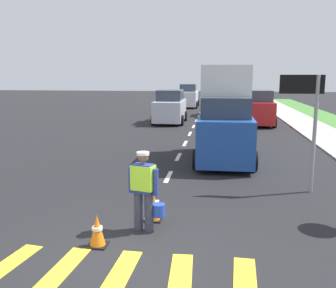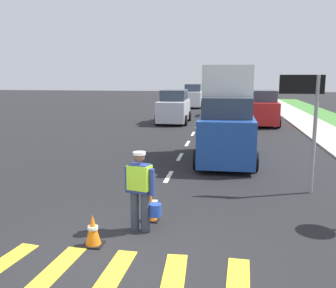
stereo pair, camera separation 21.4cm
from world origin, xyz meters
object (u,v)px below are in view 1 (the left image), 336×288
at_px(traffic_cone_far, 153,207).
at_px(car_outgoing_far, 220,103).
at_px(road_worker, 145,187).
at_px(car_parked_far, 259,109).
at_px(delivery_truck, 225,118).
at_px(car_oncoming_second, 170,108).
at_px(car_oncoming_third, 188,97).
at_px(traffic_cone_near, 97,231).
at_px(lane_direction_sign, 307,105).

bearing_deg(traffic_cone_far, car_outgoing_far, 86.33).
bearing_deg(road_worker, car_parked_far, 77.04).
bearing_deg(delivery_truck, car_oncoming_second, 107.69).
relative_size(delivery_truck, car_parked_far, 1.16).
height_order(car_oncoming_second, car_parked_far, car_parked_far).
bearing_deg(car_oncoming_third, traffic_cone_near, -88.54).
height_order(delivery_truck, car_parked_far, delivery_truck).
relative_size(traffic_cone_near, car_parked_far, 0.16).
xyz_separation_m(traffic_cone_near, traffic_cone_far, (0.83, 1.41, 0.01)).
height_order(traffic_cone_near, car_oncoming_third, car_oncoming_third).
xyz_separation_m(delivery_truck, car_oncoming_second, (-3.48, 10.91, -0.59)).
distance_m(road_worker, delivery_truck, 7.26).
xyz_separation_m(traffic_cone_far, car_parked_far, (3.97, 17.01, 0.72)).
relative_size(lane_direction_sign, traffic_cone_near, 5.20).
bearing_deg(car_oncoming_second, car_parked_far, -3.32).
bearing_deg(traffic_cone_near, road_worker, 48.14).
distance_m(traffic_cone_near, car_parked_far, 19.06).
bearing_deg(car_parked_far, road_worker, -102.96).
distance_m(traffic_cone_near, car_outgoing_far, 24.12).
distance_m(car_oncoming_second, car_oncoming_third, 12.53).
xyz_separation_m(car_oncoming_second, car_oncoming_third, (0.22, 12.53, 0.04)).
relative_size(lane_direction_sign, car_parked_far, 0.81).
bearing_deg(delivery_truck, traffic_cone_far, -104.20).
distance_m(lane_direction_sign, traffic_cone_far, 5.03).
distance_m(road_worker, lane_direction_sign, 5.20).
relative_size(lane_direction_sign, car_oncoming_second, 0.77).
distance_m(delivery_truck, car_oncoming_third, 23.67).
height_order(traffic_cone_far, car_oncoming_second, car_oncoming_second).
relative_size(road_worker, delivery_truck, 0.36).
height_order(road_worker, car_parked_far, car_parked_far).
height_order(lane_direction_sign, car_outgoing_far, lane_direction_sign).
bearing_deg(traffic_cone_far, lane_direction_sign, 35.39).
height_order(traffic_cone_near, car_outgoing_far, car_outgoing_far).
bearing_deg(lane_direction_sign, delivery_truck, 118.89).
bearing_deg(car_outgoing_far, traffic_cone_near, -95.43).
height_order(road_worker, lane_direction_sign, lane_direction_sign).
distance_m(lane_direction_sign, car_oncoming_second, 15.79).
bearing_deg(traffic_cone_far, traffic_cone_near, -120.47).
bearing_deg(car_outgoing_far, lane_direction_sign, -83.49).
relative_size(car_oncoming_third, car_outgoing_far, 1.07).
bearing_deg(traffic_cone_near, car_outgoing_far, 84.57).
bearing_deg(car_outgoing_far, traffic_cone_far, -93.67).
bearing_deg(road_worker, traffic_cone_far, 82.10).
xyz_separation_m(road_worker, traffic_cone_near, (-0.75, -0.84, -0.63)).
bearing_deg(traffic_cone_near, delivery_truck, 72.60).
distance_m(lane_direction_sign, car_outgoing_far, 20.12).
xyz_separation_m(lane_direction_sign, traffic_cone_near, (-4.56, -4.06, -2.10)).
relative_size(road_worker, traffic_cone_near, 2.71).
bearing_deg(traffic_cone_far, car_parked_far, 76.87).
height_order(traffic_cone_far, delivery_truck, delivery_truck).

